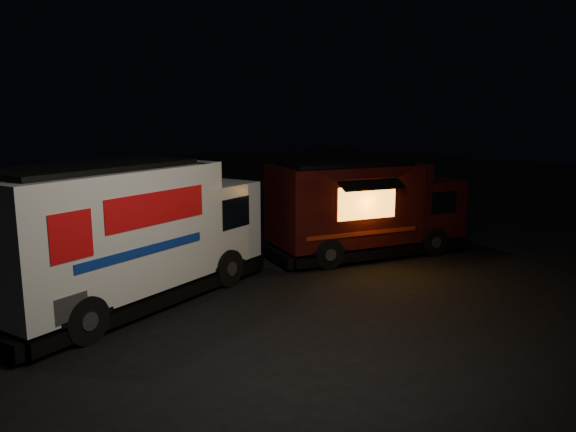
# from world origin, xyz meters

# --- Properties ---
(ground) EXTENTS (80.00, 80.00, 0.00)m
(ground) POSITION_xyz_m (0.00, 0.00, 0.00)
(ground) COLOR black
(ground) RESTS_ON ground
(white_truck) EXTENTS (7.80, 4.65, 3.35)m
(white_truck) POSITION_xyz_m (-2.39, 1.95, 1.67)
(white_truck) COLOR silver
(white_truck) RESTS_ON ground
(red_truck) EXTENTS (6.75, 3.89, 2.96)m
(red_truck) POSITION_xyz_m (5.19, 1.56, 1.48)
(red_truck) COLOR #361109
(red_truck) RESTS_ON ground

